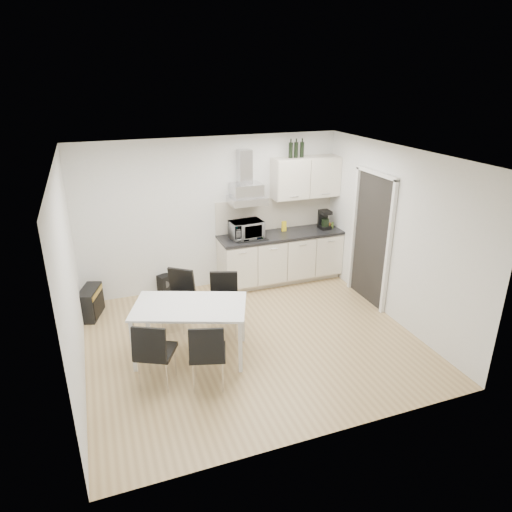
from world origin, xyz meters
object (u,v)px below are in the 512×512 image
(chair_near_left, at_px, (156,352))
(guitar_amp, at_px, (91,302))
(chair_near_right, at_px, (208,353))
(chair_far_left, at_px, (177,301))
(dining_table, at_px, (190,311))
(kitchenette, at_px, (282,237))
(chair_far_right, at_px, (224,305))
(floor_speaker, at_px, (165,285))

(chair_near_left, distance_m, guitar_amp, 2.17)
(chair_near_right, bearing_deg, chair_far_left, 109.92)
(dining_table, relative_size, chair_near_left, 1.86)
(dining_table, bearing_deg, guitar_amp, 148.74)
(kitchenette, relative_size, guitar_amp, 4.16)
(chair_far_right, bearing_deg, kitchenette, -118.79)
(guitar_amp, bearing_deg, chair_far_left, -15.48)
(chair_far_left, distance_m, chair_near_left, 1.32)
(chair_near_right, xyz_separation_m, guitar_amp, (-1.28, 2.27, -0.21))
(dining_table, height_order, chair_far_left, chair_far_left)
(chair_far_right, distance_m, floor_speaker, 1.67)
(chair_far_right, bearing_deg, floor_speaker, -49.92)
(chair_far_left, xyz_separation_m, chair_near_right, (0.09, -1.46, 0.00))
(dining_table, xyz_separation_m, chair_far_left, (-0.04, 0.78, -0.23))
(kitchenette, xyz_separation_m, chair_far_left, (-2.10, -1.03, -0.39))
(guitar_amp, bearing_deg, kitchenette, 22.42)
(kitchenette, xyz_separation_m, chair_far_right, (-1.49, -1.37, -0.39))
(floor_speaker, bearing_deg, chair_near_right, -112.48)
(chair_far_left, distance_m, guitar_amp, 1.46)
(dining_table, xyz_separation_m, guitar_amp, (-1.23, 1.59, -0.44))
(chair_near_right, bearing_deg, guitar_amp, 135.92)
(chair_far_left, bearing_deg, kitchenette, -116.76)
(chair_far_right, relative_size, chair_near_right, 1.00)
(guitar_amp, bearing_deg, chair_near_right, -41.88)
(kitchenette, height_order, chair_near_left, kitchenette)
(chair_far_right, distance_m, guitar_amp, 2.16)
(kitchenette, xyz_separation_m, chair_near_right, (-2.01, -2.49, -0.39))
(chair_near_right, height_order, guitar_amp, chair_near_right)
(chair_far_left, height_order, chair_far_right, same)
(chair_near_left, distance_m, floor_speaker, 2.48)
(dining_table, bearing_deg, chair_near_left, -118.20)
(guitar_amp, bearing_deg, chair_near_left, -52.14)
(kitchenette, distance_m, guitar_amp, 3.36)
(dining_table, bearing_deg, chair_far_left, 113.56)
(chair_near_right, distance_m, guitar_amp, 2.62)
(chair_far_right, bearing_deg, chair_far_left, -10.47)
(chair_near_right, distance_m, floor_speaker, 2.67)
(chair_far_left, height_order, chair_near_left, same)
(kitchenette, bearing_deg, dining_table, -138.87)
(chair_far_left, bearing_deg, chair_near_left, 105.62)
(guitar_amp, bearing_deg, chair_far_right, -13.80)
(chair_far_right, xyz_separation_m, chair_near_right, (-0.53, -1.12, 0.00))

